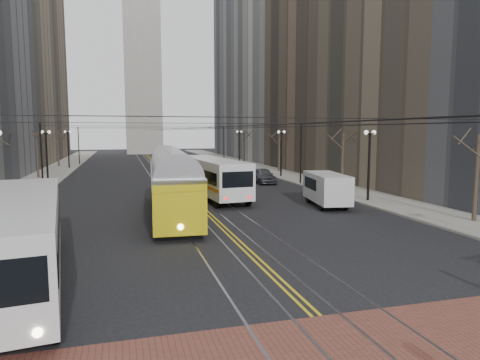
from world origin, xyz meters
TOP-DOWN VIEW (x-y plane):
  - ground at (0.00, 0.00)m, footprint 260.00×260.00m
  - sidewalk_left at (-15.00, 45.00)m, footprint 5.00×140.00m
  - sidewalk_right at (15.00, 45.00)m, footprint 5.00×140.00m
  - streetcar_rails at (0.00, 45.00)m, footprint 4.80×130.00m
  - centre_lines at (0.00, 45.00)m, footprint 0.42×130.00m
  - building_left_far at (-25.50, 86.00)m, footprint 16.00×20.00m
  - building_right_mid at (25.50, 46.00)m, footprint 16.00×20.00m
  - building_right_midfar at (27.50, 66.00)m, footprint 20.00×20.00m
  - building_right_far at (25.50, 86.00)m, footprint 16.00×20.00m
  - clock_tower at (0.00, 102.00)m, footprint 12.00×12.00m
  - lamp_posts at (-0.00, 28.75)m, footprint 27.60×57.20m
  - street_trees at (0.00, 35.25)m, footprint 31.68×53.28m
  - trolley_wires at (0.00, 34.83)m, footprint 25.96×120.00m
  - transit_bus at (-9.61, 4.71)m, footprint 4.45×13.63m
  - streetcar at (-2.50, 16.43)m, footprint 3.72×15.25m
  - rear_bus at (1.80, 23.81)m, footprint 4.02×13.25m
  - cargo_van at (9.44, 17.02)m, footprint 3.07×6.02m
  - sedan_grey at (9.46, 32.50)m, footprint 2.11×5.02m
  - sedan_silver at (8.44, 36.27)m, footprint 2.15×5.31m

SIDE VIEW (x-z plane):
  - ground at x=0.00m, z-range 0.00..0.00m
  - streetcar_rails at x=0.00m, z-range 0.00..0.01m
  - centre_lines at x=0.00m, z-range 0.01..0.01m
  - sidewalk_left at x=-15.00m, z-range 0.00..0.15m
  - sidewalk_right at x=15.00m, z-range 0.00..0.15m
  - sedan_grey at x=9.46m, z-range 0.00..1.70m
  - sedan_silver at x=8.44m, z-range 0.00..1.71m
  - cargo_van at x=9.44m, z-range 0.00..2.54m
  - transit_bus at x=-9.61m, z-range 0.00..3.35m
  - rear_bus at x=1.80m, z-range 0.00..3.40m
  - streetcar at x=-2.50m, z-range 0.00..3.56m
  - street_trees at x=0.00m, z-range 0.00..5.60m
  - lamp_posts at x=0.00m, z-range 0.00..5.60m
  - trolley_wires at x=0.00m, z-range 0.47..7.07m
  - building_right_mid at x=25.50m, z-range 0.00..34.00m
  - building_left_far at x=-25.50m, z-range 0.00..40.00m
  - building_right_far at x=25.50m, z-range 0.00..40.00m
  - building_right_midfar at x=27.50m, z-range 0.00..52.00m
  - clock_tower at x=0.00m, z-range 2.96..68.96m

